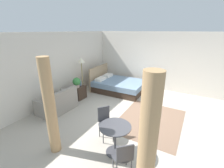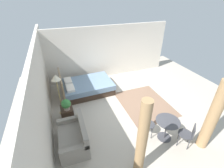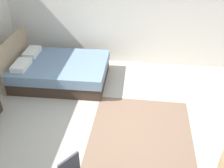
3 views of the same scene
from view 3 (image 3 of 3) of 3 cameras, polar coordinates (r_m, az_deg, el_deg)
The scene contains 4 objects.
ground_plane at distance 5.08m, azimuth 0.78°, elevation -10.05°, with size 8.72×9.60×0.02m, color #B2A899.
wall_right at distance 6.88m, azimuth 3.84°, elevation 15.29°, with size 0.12×6.60×2.73m, color silver.
area_rug at distance 4.92m, azimuth 6.36°, elevation -11.86°, with size 2.41×1.92×0.01m, color #7F604C.
bed at distance 6.48m, azimuth -11.93°, elevation 2.98°, with size 1.66×2.32×1.11m.
Camera 3 is at (-3.68, -0.42, 3.47)m, focal length 41.14 mm.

